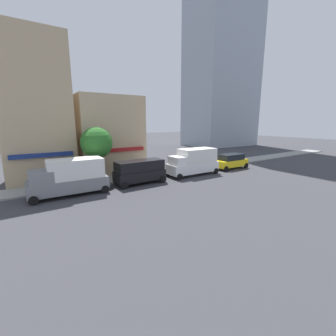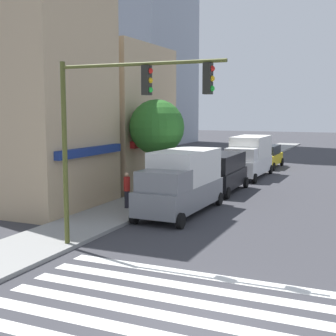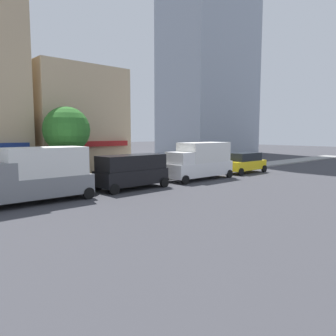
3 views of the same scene
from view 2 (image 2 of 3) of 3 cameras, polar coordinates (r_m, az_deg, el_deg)
ground_plane at (r=11.69m, az=3.29°, el=-18.18°), size 200.00×200.00×0.00m
crosswalk_stripes at (r=11.69m, az=3.29°, el=-18.16°), size 6.52×10.80×0.01m
storefront_row at (r=26.97m, az=-10.65°, el=9.27°), size 14.25×5.30×14.45m
traffic_signal at (r=15.85m, az=-6.25°, el=6.61°), size 0.32×6.04×6.67m
box_truck_grey at (r=22.54m, az=1.64°, el=-1.60°), size 6.25×2.42×3.04m
van_black at (r=28.67m, az=6.54°, el=-0.38°), size 5.03×2.22×2.34m
box_truck_white at (r=35.24m, az=9.87°, el=1.44°), size 6.21×2.42×3.04m
suv_yellow at (r=41.55m, az=11.98°, el=1.47°), size 4.70×2.12×1.94m
pedestrian_grey_coat at (r=26.29m, az=0.62°, el=-1.48°), size 0.32×0.32×1.77m
pedestrian_white_shirt at (r=29.58m, az=-0.10°, el=-0.52°), size 0.32×0.32×1.77m
pedestrian_red_jacket at (r=23.29m, az=-5.03°, el=-2.62°), size 0.32×0.32×1.77m
street_tree at (r=26.37m, az=-1.37°, el=4.98°), size 3.11×3.11×5.44m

